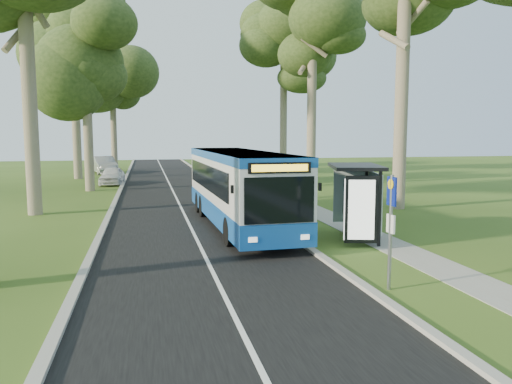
% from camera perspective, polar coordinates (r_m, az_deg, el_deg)
% --- Properties ---
extents(ground, '(120.00, 120.00, 0.00)m').
position_cam_1_polar(ground, '(18.61, 4.20, -5.31)').
color(ground, '#2F4917').
rests_on(ground, ground).
extents(road, '(7.00, 100.00, 0.02)m').
position_cam_1_polar(road, '(27.75, -8.75, -1.39)').
color(road, black).
rests_on(road, ground).
extents(kerb_east, '(0.25, 100.00, 0.12)m').
position_cam_1_polar(kerb_east, '(28.19, -1.64, -1.09)').
color(kerb_east, '#9E9B93').
rests_on(kerb_east, ground).
extents(kerb_west, '(0.25, 100.00, 0.12)m').
position_cam_1_polar(kerb_west, '(27.75, -15.99, -1.47)').
color(kerb_west, '#9E9B93').
rests_on(kerb_west, ground).
extents(centre_line, '(0.12, 100.00, 0.00)m').
position_cam_1_polar(centre_line, '(27.75, -8.75, -1.36)').
color(centre_line, white).
rests_on(centre_line, road).
extents(footpath, '(1.50, 100.00, 0.02)m').
position_cam_1_polar(footpath, '(28.90, 4.22, -1.01)').
color(footpath, gray).
rests_on(footpath, ground).
extents(bus, '(2.82, 11.88, 3.13)m').
position_cam_1_polar(bus, '(20.74, -2.01, 0.48)').
color(bus, silver).
rests_on(bus, ground).
extents(bus_stop_sign, '(0.09, 0.40, 2.86)m').
position_cam_1_polar(bus_stop_sign, '(12.64, 15.15, -3.07)').
color(bus_stop_sign, gray).
rests_on(bus_stop_sign, ground).
extents(bus_shelter, '(2.49, 3.52, 2.73)m').
position_cam_1_polar(bus_shelter, '(18.27, 12.23, 0.47)').
color(bus_shelter, black).
rests_on(bus_shelter, ground).
extents(litter_bin, '(0.61, 0.61, 1.08)m').
position_cam_1_polar(litter_bin, '(26.87, 1.14, -0.43)').
color(litter_bin, black).
rests_on(litter_bin, ground).
extents(car_white, '(1.94, 4.13, 1.37)m').
position_cam_1_polar(car_white, '(39.71, -16.11, 1.80)').
color(car_white, silver).
rests_on(car_white, ground).
extents(car_silver, '(3.07, 5.46, 1.70)m').
position_cam_1_polar(car_silver, '(51.10, -16.99, 2.98)').
color(car_silver, '#95989C').
rests_on(car_silver, ground).
extents(tree_west_c, '(5.20, 5.20, 12.74)m').
position_cam_1_polar(tree_west_c, '(36.07, -18.98, 15.22)').
color(tree_west_c, '#7A6B56').
rests_on(tree_west_c, ground).
extents(tree_west_d, '(5.20, 5.20, 17.04)m').
position_cam_1_polar(tree_west_d, '(46.63, -20.26, 17.05)').
color(tree_west_d, '#7A6B56').
rests_on(tree_west_d, ground).
extents(tree_west_e, '(5.20, 5.20, 13.63)m').
position_cam_1_polar(tree_west_e, '(55.88, -16.15, 12.80)').
color(tree_west_e, '#7A6B56').
rests_on(tree_west_e, ground).
extents(tree_east_c, '(5.20, 5.20, 15.42)m').
position_cam_1_polar(tree_east_c, '(38.19, 6.49, 18.03)').
color(tree_east_c, '#7A6B56').
rests_on(tree_east_c, ground).
extents(tree_east_d, '(5.20, 5.20, 15.71)m').
position_cam_1_polar(tree_east_d, '(49.86, 3.20, 15.60)').
color(tree_east_d, '#7A6B56').
rests_on(tree_east_d, ground).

